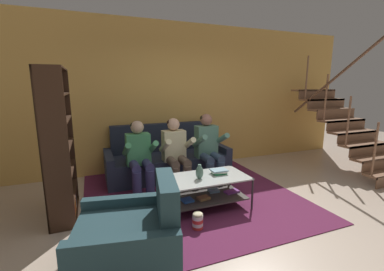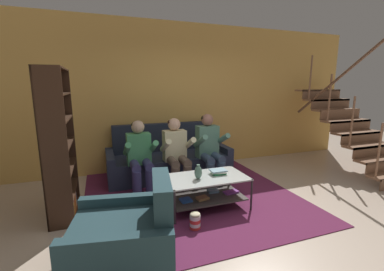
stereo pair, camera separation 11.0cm
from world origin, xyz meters
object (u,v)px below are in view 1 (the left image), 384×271
at_px(person_seated_left, 139,154).
at_px(armchair, 131,239).
at_px(book_stack, 219,171).
at_px(person_seated_middle, 176,150).
at_px(coffee_table, 207,187).
at_px(vase, 199,172).
at_px(couch, 167,160).
at_px(person_seated_right, 209,145).
at_px(bookshelf, 57,159).
at_px(popcorn_tub, 198,221).

bearing_deg(person_seated_left, armchair, -102.95).
distance_m(person_seated_left, book_stack, 1.32).
height_order(person_seated_middle, coffee_table, person_seated_middle).
relative_size(vase, armchair, 0.19).
height_order(couch, vase, couch).
relative_size(couch, book_stack, 9.66).
xyz_separation_m(couch, person_seated_left, (-0.61, -0.56, 0.32)).
xyz_separation_m(person_seated_left, coffee_table, (0.76, -0.93, -0.32)).
bearing_deg(person_seated_right, person_seated_middle, -179.60).
bearing_deg(armchair, person_seated_left, 77.05).
bearing_deg(couch, coffee_table, -84.16).
bearing_deg(vase, couch, 90.57).
relative_size(person_seated_right, book_stack, 5.14).
bearing_deg(bookshelf, popcorn_tub, -32.00).
height_order(vase, armchair, armchair).
distance_m(person_seated_right, book_stack, 0.95).
height_order(person_seated_left, popcorn_tub, person_seated_left).
relative_size(book_stack, bookshelf, 0.12).
relative_size(vase, book_stack, 0.86).
height_order(bookshelf, armchair, bookshelf).
distance_m(person_seated_left, armchair, 1.84).
distance_m(couch, person_seated_left, 0.89).
height_order(couch, person_seated_middle, person_seated_middle).
relative_size(coffee_table, armchair, 1.05).
relative_size(couch, person_seated_right, 1.88).
xyz_separation_m(vase, bookshelf, (-1.73, 0.52, 0.23)).
xyz_separation_m(person_seated_middle, coffee_table, (0.15, -0.93, -0.33)).
height_order(armchair, popcorn_tub, armchair).
xyz_separation_m(couch, vase, (0.02, -1.53, 0.24)).
height_order(coffee_table, vase, vase).
relative_size(person_seated_middle, coffee_table, 1.03).
bearing_deg(coffee_table, couch, 95.84).
height_order(person_seated_middle, vase, person_seated_middle).
bearing_deg(person_seated_left, coffee_table, -50.82).
relative_size(person_seated_right, coffee_table, 1.07).
relative_size(couch, bookshelf, 1.18).
bearing_deg(popcorn_tub, person_seated_left, 106.43).
xyz_separation_m(couch, coffee_table, (0.15, -1.49, -0.00)).
height_order(couch, coffee_table, couch).
height_order(person_seated_left, person_seated_middle, person_seated_middle).
bearing_deg(bookshelf, couch, 30.57).
bearing_deg(popcorn_tub, bookshelf, 148.00).
bearing_deg(person_seated_left, person_seated_middle, 0.11).
xyz_separation_m(person_seated_right, book_stack, (-0.26, -0.90, -0.16)).
bearing_deg(popcorn_tub, coffee_table, 54.00).
bearing_deg(person_seated_right, coffee_table, -115.84).
xyz_separation_m(person_seated_right, vase, (-0.59, -0.98, -0.10)).
relative_size(couch, popcorn_tub, 10.51).
bearing_deg(book_stack, popcorn_tub, -136.48).
xyz_separation_m(vase, armchair, (-1.03, -0.79, -0.27)).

